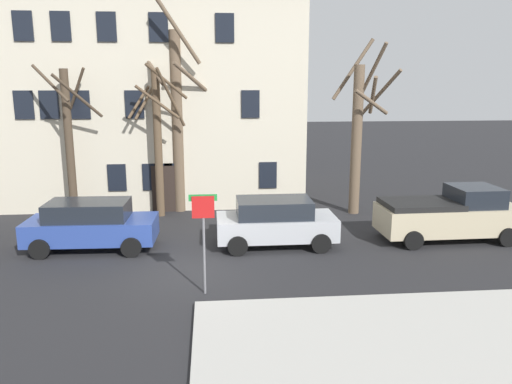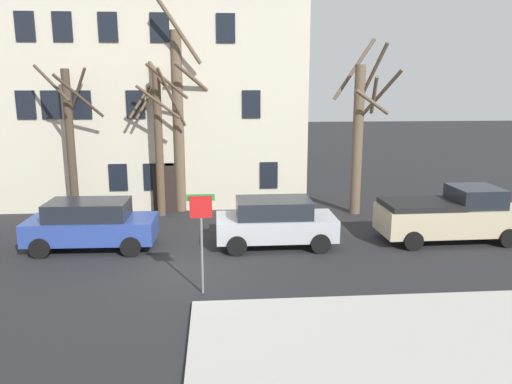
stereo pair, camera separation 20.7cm
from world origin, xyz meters
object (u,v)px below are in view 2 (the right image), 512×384
object	(u,v)px
tree_bare_near	(71,139)
pickup_truck_beige	(451,215)
tree_bare_far	(178,117)
street_sign_pole	(201,225)
tree_bare_mid	(159,136)
car_blue_wagon	(91,224)
tree_bare_end	(360,130)
car_silver_wagon	(275,222)
building_main	(154,77)

from	to	relation	value
tree_bare_near	pickup_truck_beige	world-z (taller)	tree_bare_near
tree_bare_far	street_sign_pole	world-z (taller)	tree_bare_far
tree_bare_near	tree_bare_mid	distance (m)	3.63
tree_bare_far	car_blue_wagon	xyz separation A→B (m)	(-2.76, -5.09, -3.36)
tree_bare_end	pickup_truck_beige	xyz separation A→B (m)	(2.32, -4.19, -2.74)
car_silver_wagon	pickup_truck_beige	bearing A→B (deg)	0.96
tree_bare_near	car_silver_wagon	size ratio (longest dim) A/B	1.53
car_silver_wagon	pickup_truck_beige	xyz separation A→B (m)	(6.52, 0.11, 0.07)
car_silver_wagon	tree_bare_end	bearing A→B (deg)	45.70
car_silver_wagon	pickup_truck_beige	distance (m)	6.52
building_main	pickup_truck_beige	distance (m)	15.65
building_main	tree_bare_near	size ratio (longest dim) A/B	2.33
tree_bare_near	tree_bare_end	world-z (taller)	tree_bare_end
tree_bare_near	tree_bare_far	xyz separation A→B (m)	(4.41, 0.90, 0.85)
tree_bare_mid	tree_bare_far	bearing A→B (deg)	44.67
tree_bare_end	street_sign_pole	bearing A→B (deg)	-128.98
pickup_truck_beige	tree_bare_near	bearing A→B (deg)	163.65
building_main	tree_bare_far	size ratio (longest dim) A/B	1.65
tree_bare_far	car_silver_wagon	world-z (taller)	tree_bare_far
tree_bare_mid	car_silver_wagon	distance (m)	6.87
tree_bare_far	car_silver_wagon	size ratio (longest dim) A/B	2.15
car_silver_wagon	tree_bare_near	bearing A→B (deg)	151.49
building_main	car_silver_wagon	world-z (taller)	building_main
car_blue_wagon	street_sign_pole	distance (m)	5.84
car_blue_wagon	tree_bare_far	bearing A→B (deg)	61.52
pickup_truck_beige	tree_bare_far	bearing A→B (deg)	153.04
car_blue_wagon	tree_bare_near	bearing A→B (deg)	111.49
tree_bare_far	tree_bare_mid	bearing A→B (deg)	-135.33
car_silver_wagon	pickup_truck_beige	world-z (taller)	pickup_truck_beige
car_blue_wagon	street_sign_pole	bearing A→B (deg)	-46.32
car_blue_wagon	pickup_truck_beige	distance (m)	12.97
tree_bare_near	car_silver_wagon	xyz separation A→B (m)	(8.10, -4.40, -2.51)
building_main	car_blue_wagon	xyz separation A→B (m)	(-1.32, -9.05, -5.12)
building_main	street_sign_pole	world-z (taller)	building_main
tree_bare_end	tree_bare_near	bearing A→B (deg)	179.56
tree_bare_mid	building_main	bearing A→B (deg)	97.91
tree_bare_near	pickup_truck_beige	bearing A→B (deg)	-16.35
car_silver_wagon	street_sign_pole	distance (m)	4.78
tree_bare_end	car_silver_wagon	xyz separation A→B (m)	(-4.20, -4.30, -2.81)
tree_bare_near	tree_bare_far	size ratio (longest dim) A/B	0.71
tree_bare_near	building_main	bearing A→B (deg)	58.58
pickup_truck_beige	street_sign_pole	world-z (taller)	street_sign_pole
building_main	tree_bare_end	distance (m)	10.81
pickup_truck_beige	car_blue_wagon	bearing A→B (deg)	179.57
car_blue_wagon	tree_bare_mid	bearing A→B (deg)	65.38
tree_bare_far	tree_bare_near	bearing A→B (deg)	-168.46
tree_bare_near	car_silver_wagon	bearing A→B (deg)	-28.51
building_main	car_silver_wagon	size ratio (longest dim) A/B	3.55
car_silver_wagon	tree_bare_far	bearing A→B (deg)	124.80
tree_bare_far	car_silver_wagon	bearing A→B (deg)	-55.20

